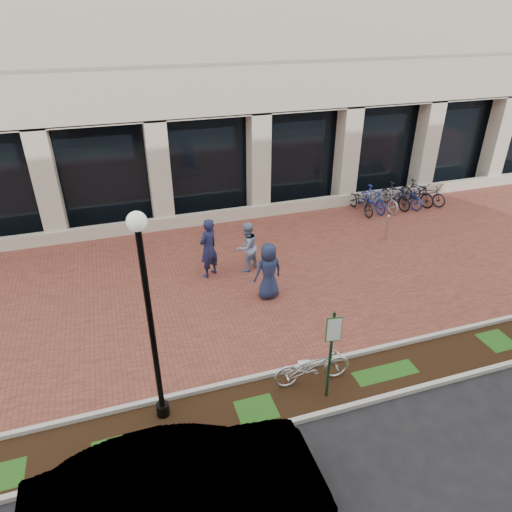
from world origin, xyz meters
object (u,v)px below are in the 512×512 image
object	(u,v)px
lamppost	(150,314)
locked_bicycle	(312,366)
parking_sign	(332,345)
pedestrian_left	(208,248)
sedan_near_curb	(180,498)
pedestrian_right	(268,271)
bike_rack_cluster	(395,197)
bollard	(387,227)
pedestrian_mid	(247,247)

from	to	relation	value
lamppost	locked_bicycle	world-z (taller)	lamppost
parking_sign	pedestrian_left	distance (m)	6.19
pedestrian_left	sedan_near_curb	bearing A→B (deg)	39.51
parking_sign	lamppost	size ratio (longest dim) A/B	0.49
lamppost	sedan_near_curb	world-z (taller)	lamppost
locked_bicycle	pedestrian_right	xyz separation A→B (m)	(0.22, 3.71, 0.40)
parking_sign	lamppost	bearing A→B (deg)	-179.37
locked_bicycle	parking_sign	bearing A→B (deg)	-163.20
pedestrian_right	bike_rack_cluster	distance (m)	9.00
parking_sign	locked_bicycle	world-z (taller)	parking_sign
bike_rack_cluster	lamppost	bearing A→B (deg)	-151.65
locked_bicycle	bollard	size ratio (longest dim) A/B	1.80
lamppost	pedestrian_mid	bearing A→B (deg)	56.59
lamppost	locked_bicycle	size ratio (longest dim) A/B	2.58
pedestrian_left	locked_bicycle	bearing A→B (deg)	67.85
parking_sign	pedestrian_right	world-z (taller)	parking_sign
pedestrian_mid	bollard	size ratio (longest dim) A/B	1.64
pedestrian_left	sedan_near_curb	distance (m)	8.29
locked_bicycle	pedestrian_mid	xyz separation A→B (m)	(0.08, 5.46, 0.36)
pedestrian_mid	pedestrian_right	bearing A→B (deg)	66.22
locked_bicycle	pedestrian_mid	distance (m)	5.47
bollard	sedan_near_curb	bearing A→B (deg)	-137.54
sedan_near_curb	parking_sign	bearing A→B (deg)	-62.27
bollard	sedan_near_curb	distance (m)	12.46
bollard	bike_rack_cluster	world-z (taller)	bike_rack_cluster
locked_bicycle	pedestrian_right	bearing A→B (deg)	-0.68
locked_bicycle	pedestrian_right	world-z (taller)	pedestrian_right
pedestrian_right	bike_rack_cluster	bearing A→B (deg)	-156.00
lamppost	locked_bicycle	distance (m)	4.12
parking_sign	pedestrian_mid	bearing A→B (deg)	100.93
sedan_near_curb	bollard	bearing A→B (deg)	-47.95
parking_sign	pedestrian_mid	xyz separation A→B (m)	(-0.05, 6.01, -0.65)
bike_rack_cluster	sedan_near_curb	size ratio (longest dim) A/B	0.88
locked_bicycle	sedan_near_curb	bearing A→B (deg)	128.17
pedestrian_right	sedan_near_curb	distance (m)	7.22
pedestrian_mid	bike_rack_cluster	bearing A→B (deg)	173.75
lamppost	pedestrian_left	bearing A→B (deg)	67.13
pedestrian_left	bollard	size ratio (longest dim) A/B	1.94
pedestrian_mid	bike_rack_cluster	size ratio (longest dim) A/B	0.40
lamppost	bike_rack_cluster	size ratio (longest dim) A/B	1.12
pedestrian_mid	pedestrian_right	distance (m)	1.76
parking_sign	locked_bicycle	size ratio (longest dim) A/B	1.26
pedestrian_right	locked_bicycle	bearing A→B (deg)	77.82
parking_sign	sedan_near_curb	distance (m)	4.17
locked_bicycle	bike_rack_cluster	distance (m)	11.59
lamppost	pedestrian_right	world-z (taller)	lamppost
pedestrian_left	bollard	distance (m)	6.93
parking_sign	bike_rack_cluster	world-z (taller)	parking_sign
pedestrian_left	sedan_near_curb	size ratio (longest dim) A/B	0.41
pedestrian_mid	locked_bicycle	bearing A→B (deg)	60.85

